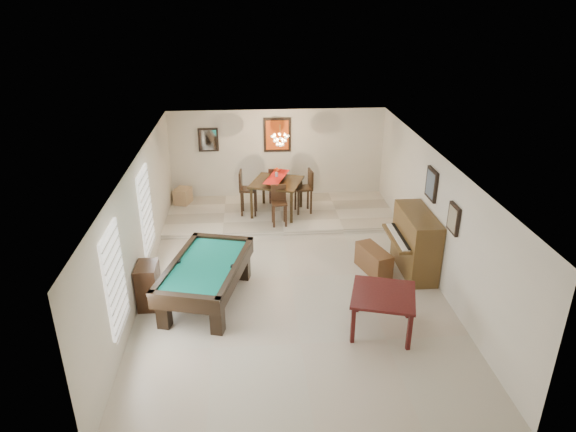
{
  "coord_description": "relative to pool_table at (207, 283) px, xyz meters",
  "views": [
    {
      "loc": [
        -0.78,
        -9.4,
        5.6
      ],
      "look_at": [
        0.0,
        0.6,
        1.15
      ],
      "focal_mm": 32.0,
      "sensor_mm": 36.0,
      "label": 1
    }
  ],
  "objects": [
    {
      "name": "corner_bench",
      "position": [
        -0.98,
        4.8,
        -0.06
      ],
      "size": [
        0.51,
        0.57,
        0.43
      ],
      "primitive_type": "cube",
      "rotation": [
        0.0,
        0.0,
        -0.31
      ],
      "color": "tan",
      "rests_on": "dining_step"
    },
    {
      "name": "pool_table",
      "position": [
        0.0,
        0.0,
        0.0
      ],
      "size": [
        1.85,
        2.64,
        0.8
      ],
      "primitive_type": null,
      "rotation": [
        0.0,
        0.0,
        -0.25
      ],
      "color": "black",
      "rests_on": "ground_plane"
    },
    {
      "name": "wall_left",
      "position": [
        -1.32,
        0.77,
        0.9
      ],
      "size": [
        0.04,
        9.0,
        2.6
      ],
      "primitive_type": "cube",
      "color": "silver",
      "rests_on": "ground_plane"
    },
    {
      "name": "dining_chair_east",
      "position": [
        2.29,
        3.94,
        0.3
      ],
      "size": [
        0.48,
        0.48,
        1.16
      ],
      "primitive_type": null,
      "rotation": [
        0.0,
        0.0,
        -1.44
      ],
      "color": "black",
      "rests_on": "dining_step"
    },
    {
      "name": "wall_front",
      "position": [
        1.68,
        -3.73,
        0.9
      ],
      "size": [
        6.0,
        0.04,
        2.6
      ],
      "primitive_type": "cube",
      "color": "silver",
      "rests_on": "ground_plane"
    },
    {
      "name": "wall_right",
      "position": [
        4.68,
        0.77,
        0.9
      ],
      "size": [
        0.04,
        9.0,
        2.6
      ],
      "primitive_type": "cube",
      "color": "silver",
      "rests_on": "ground_plane"
    },
    {
      "name": "chandelier",
      "position": [
        1.68,
        3.97,
        1.8
      ],
      "size": [
        0.44,
        0.44,
        0.6
      ],
      "primitive_type": null,
      "color": "#FFE5B2",
      "rests_on": "ceiling"
    },
    {
      "name": "back_mirror",
      "position": [
        -0.22,
        5.23,
        1.4
      ],
      "size": [
        0.55,
        0.06,
        0.65
      ],
      "primitive_type": "cube",
      "color": "white",
      "rests_on": "wall_back"
    },
    {
      "name": "dining_table",
      "position": [
        1.59,
        3.94,
        0.22
      ],
      "size": [
        1.55,
        1.55,
        1.01
      ],
      "primitive_type": null,
      "rotation": [
        0.0,
        0.0,
        -0.33
      ],
      "color": "black",
      "rests_on": "dining_step"
    },
    {
      "name": "square_table",
      "position": [
        3.16,
        -1.18,
        -0.02
      ],
      "size": [
        1.34,
        1.34,
        0.75
      ],
      "primitive_type": null,
      "rotation": [
        0.0,
        0.0,
        -0.28
      ],
      "color": "#380F0E",
      "rests_on": "ground_plane"
    },
    {
      "name": "dining_chair_north",
      "position": [
        1.6,
        4.72,
        0.23
      ],
      "size": [
        0.41,
        0.41,
        1.01
      ],
      "primitive_type": null,
      "rotation": [
        0.0,
        0.0,
        3.05
      ],
      "color": "black",
      "rests_on": "dining_step"
    },
    {
      "name": "window_left_rear",
      "position": [
        -1.29,
        1.37,
        1.0
      ],
      "size": [
        0.06,
        1.0,
        1.7
      ],
      "primitive_type": "cube",
      "color": "white",
      "rests_on": "wall_left"
    },
    {
      "name": "ceiling",
      "position": [
        1.68,
        0.77,
        2.2
      ],
      "size": [
        6.0,
        9.0,
        0.04
      ],
      "primitive_type": "cube",
      "color": "white",
      "rests_on": "wall_back"
    },
    {
      "name": "window_left_front",
      "position": [
        -1.29,
        -1.43,
        1.0
      ],
      "size": [
        0.06,
        1.0,
        1.7
      ],
      "primitive_type": "cube",
      "color": "white",
      "rests_on": "wall_left"
    },
    {
      "name": "dining_step",
      "position": [
        1.68,
        4.02,
        -0.34
      ],
      "size": [
        6.0,
        2.5,
        0.12
      ],
      "primitive_type": "cube",
      "color": "beige",
      "rests_on": "ground_plane"
    },
    {
      "name": "apothecary_chest",
      "position": [
        -1.1,
        -0.08,
        0.04
      ],
      "size": [
        0.39,
        0.59,
        0.88
      ],
      "primitive_type": "cube",
      "color": "black",
      "rests_on": "ground_plane"
    },
    {
      "name": "flower_vase",
      "position": [
        1.59,
        3.94,
        0.86
      ],
      "size": [
        0.15,
        0.15,
        0.26
      ],
      "primitive_type": null,
      "rotation": [
        0.0,
        0.0,
        0.03
      ],
      "color": "#B5300F",
      "rests_on": "dining_table"
    },
    {
      "name": "ground_plane",
      "position": [
        1.68,
        0.77,
        -0.41
      ],
      "size": [
        6.0,
        9.0,
        0.02
      ],
      "primitive_type": "cube",
      "color": "beige"
    },
    {
      "name": "dining_chair_west",
      "position": [
        0.85,
        3.93,
        0.31
      ],
      "size": [
        0.48,
        0.48,
        1.19
      ],
      "primitive_type": null,
      "rotation": [
        0.0,
        0.0,
        1.48
      ],
      "color": "black",
      "rests_on": "dining_step"
    },
    {
      "name": "wall_back",
      "position": [
        1.68,
        5.27,
        0.9
      ],
      "size": [
        6.0,
        0.04,
        2.6
      ],
      "primitive_type": "cube",
      "color": "silver",
      "rests_on": "ground_plane"
    },
    {
      "name": "back_painting",
      "position": [
        1.68,
        5.23,
        1.5
      ],
      "size": [
        0.75,
        0.06,
        0.95
      ],
      "primitive_type": "cube",
      "color": "#D84C14",
      "rests_on": "wall_back"
    },
    {
      "name": "dining_chair_south",
      "position": [
        1.6,
        3.18,
        0.23
      ],
      "size": [
        0.39,
        0.39,
        1.02
      ],
      "primitive_type": null,
      "rotation": [
        0.0,
        0.0,
        0.05
      ],
      "color": "black",
      "rests_on": "dining_step"
    },
    {
      "name": "right_picture_upper",
      "position": [
        4.64,
        1.07,
        1.5
      ],
      "size": [
        0.06,
        0.55,
        0.65
      ],
      "primitive_type": "cube",
      "color": "slate",
      "rests_on": "wall_right"
    },
    {
      "name": "piano_bench",
      "position": [
        3.49,
        0.87,
        -0.13
      ],
      "size": [
        0.66,
        1.04,
        0.54
      ],
      "primitive_type": "cube",
      "rotation": [
        0.0,
        0.0,
        0.32
      ],
      "color": "brown",
      "rests_on": "ground_plane"
    },
    {
      "name": "upright_piano",
      "position": [
        4.21,
        0.87,
        0.27
      ],
      "size": [
        0.9,
        1.61,
        1.34
      ],
      "primitive_type": null,
      "color": "brown",
      "rests_on": "ground_plane"
    },
    {
      "name": "right_picture_lower",
      "position": [
        4.64,
        -0.23,
        1.3
      ],
      "size": [
        0.06,
        0.45,
        0.55
      ],
      "primitive_type": "cube",
      "color": "gray",
      "rests_on": "wall_right"
    }
  ]
}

